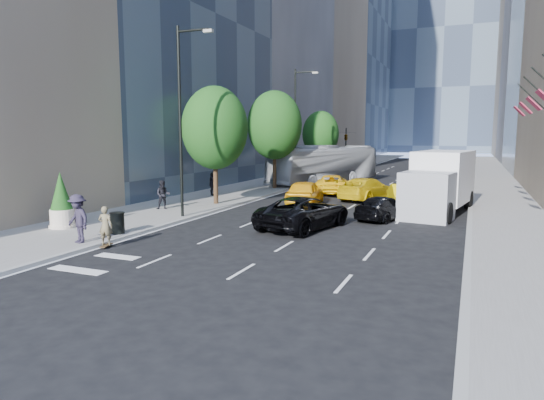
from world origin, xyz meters
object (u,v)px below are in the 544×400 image
at_px(skateboarder, 106,228).
at_px(planter_shrub, 61,201).
at_px(city_bus, 324,164).
at_px(black_sedan_mercedes, 383,208).
at_px(trash_can, 117,223).
at_px(black_sedan_lincoln, 304,212).
at_px(box_truck, 439,182).

relative_size(skateboarder, planter_shrub, 0.60).
bearing_deg(city_bus, black_sedan_mercedes, -41.78).
bearing_deg(trash_can, skateboarder, -62.11).
height_order(skateboarder, black_sedan_lincoln, skateboarder).
height_order(black_sedan_lincoln, trash_can, black_sedan_lincoln).
xyz_separation_m(skateboarder, box_truck, (11.85, 14.34, 1.03)).
height_order(trash_can, planter_shrub, planter_shrub).
xyz_separation_m(skateboarder, black_sedan_lincoln, (6.10, 6.99, -0.01)).
relative_size(black_sedan_mercedes, planter_shrub, 1.62).
bearing_deg(trash_can, black_sedan_mercedes, 41.64).
height_order(black_sedan_lincoln, black_sedan_mercedes, black_sedan_lincoln).
height_order(box_truck, trash_can, box_truck).
relative_size(black_sedan_mercedes, box_truck, 0.55).
relative_size(trash_can, planter_shrub, 0.34).
bearing_deg(skateboarder, trash_can, -77.55).
relative_size(city_bus, box_truck, 1.64).
bearing_deg(trash_can, planter_shrub, 177.85).
distance_m(skateboarder, black_sedan_lincoln, 9.28).
bearing_deg(city_bus, skateboarder, -69.21).
relative_size(black_sedan_lincoln, city_bus, 0.44).
bearing_deg(city_bus, black_sedan_lincoln, -53.73).
bearing_deg(box_truck, planter_shrub, -133.69).
bearing_deg(black_sedan_mercedes, city_bus, -48.07).
relative_size(skateboarder, box_truck, 0.20).
xyz_separation_m(black_sedan_mercedes, planter_shrub, (-13.64, -8.98, 0.79)).
xyz_separation_m(skateboarder, trash_can, (-1.00, 1.89, -0.19)).
relative_size(skateboarder, city_bus, 0.12).
relative_size(black_sedan_mercedes, trash_can, 4.70).
bearing_deg(skateboarder, black_sedan_mercedes, -145.50).
bearing_deg(black_sedan_mercedes, black_sedan_lincoln, 67.98).
xyz_separation_m(black_sedan_lincoln, black_sedan_mercedes, (3.15, 4.01, -0.16)).
distance_m(city_bus, planter_shrub, 26.95).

